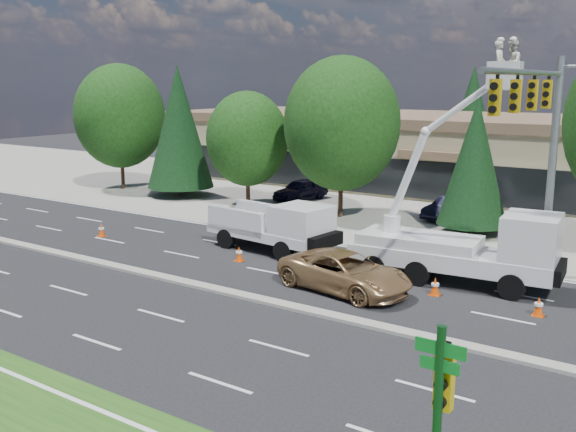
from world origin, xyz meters
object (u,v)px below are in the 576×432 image
Objects in this scene: street_sign_pole at (440,409)px; bucket_truck at (468,236)px; signal_mast at (543,135)px; minivan at (345,272)px; utility_pickup at (277,231)px.

bucket_truck reaches higher than street_sign_pole.
signal_mast reaches higher than minivan.
bucket_truck is (-2.39, -0.79, -4.06)m from signal_mast.
utility_pickup is 1.21× the size of minivan.
signal_mast is at bearing 11.21° from utility_pickup.
bucket_truck is at bearing 106.55° from street_sign_pole.
minivan is (-3.63, -3.46, -1.24)m from bucket_truck.
bucket_truck reaches higher than utility_pickup.
street_sign_pole is at bearing -40.32° from utility_pickup.
signal_mast is at bearing 13.31° from bucket_truck.
utility_pickup is at bearing -175.55° from signal_mast.
bucket_truck is 1.77× the size of minivan.
street_sign_pole is 0.61× the size of utility_pickup.
minivan is at bearing 125.50° from street_sign_pole.
signal_mast is 9.07m from minivan.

